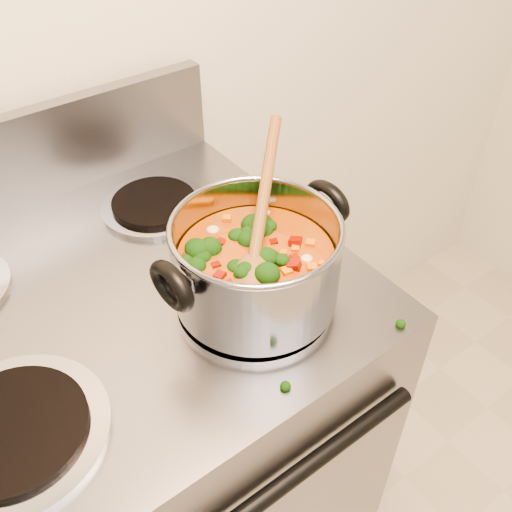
{
  "coord_description": "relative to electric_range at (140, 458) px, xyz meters",
  "views": [
    {
      "loc": [
        -0.23,
        0.57,
        1.51
      ],
      "look_at": [
        0.11,
        1.02,
        1.01
      ],
      "focal_mm": 40.0,
      "sensor_mm": 36.0,
      "label": 1
    }
  ],
  "objects": [
    {
      "name": "electric_range",
      "position": [
        0.0,
        0.0,
        0.0
      ],
      "size": [
        0.73,
        0.66,
        1.08
      ],
      "color": "gray",
      "rests_on": "ground"
    },
    {
      "name": "stockpot",
      "position": [
        0.18,
        -0.15,
        0.53
      ],
      "size": [
        0.29,
        0.23,
        0.14
      ],
      "rotation": [
        0.0,
        0.0,
        0.06
      ],
      "color": "#94949C",
      "rests_on": "electric_range"
    },
    {
      "name": "wooden_spoon",
      "position": [
        0.19,
        -0.13,
        0.57
      ],
      "size": [
        0.23,
        0.23,
        0.12
      ],
      "rotation": [
        0.0,
        0.0,
        0.78
      ],
      "color": "brown",
      "rests_on": "stockpot"
    },
    {
      "name": "cooktop_crumbs",
      "position": [
        0.28,
        -0.07,
        0.46
      ],
      "size": [
        0.09,
        0.12,
        0.01
      ],
      "color": "black",
      "rests_on": "electric_range"
    }
  ]
}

